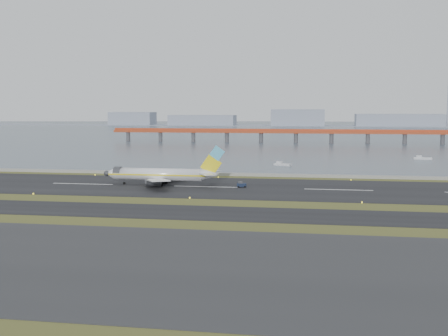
{
  "coord_description": "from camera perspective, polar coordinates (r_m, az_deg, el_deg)",
  "views": [
    {
      "loc": [
        32.84,
        -137.6,
        24.32
      ],
      "look_at": [
        6.95,
        22.0,
        6.86
      ],
      "focal_mm": 45.0,
      "sensor_mm": 36.0,
      "label": 1
    }
  ],
  "objects": [
    {
      "name": "ground",
      "position": [
        143.54,
        -4.15,
        -3.61
      ],
      "size": [
        1000.0,
        1000.0,
        0.0
      ],
      "primitive_type": "plane",
      "color": "#344117",
      "rests_on": "ground"
    },
    {
      "name": "workboat_near",
      "position": [
        237.02,
        5.93,
        0.38
      ],
      "size": [
        7.69,
        5.09,
        1.79
      ],
      "rotation": [
        0.0,
        0.0,
        -0.41
      ],
      "color": "silver",
      "rests_on": "ground"
    },
    {
      "name": "workboat_far",
      "position": [
        279.57,
        19.48,
        0.95
      ],
      "size": [
        8.21,
        3.16,
        1.95
      ],
      "rotation": [
        0.0,
        0.0,
        -0.08
      ],
      "color": "silver",
      "rests_on": "ground"
    },
    {
      "name": "bay_water",
      "position": [
        598.99,
        6.08,
        3.8
      ],
      "size": [
        1400.0,
        800.0,
        1.3
      ],
      "primitive_type": "cube",
      "color": "#404C5C",
      "rests_on": "ground"
    },
    {
      "name": "taxiway_strip",
      "position": [
        132.07,
        -5.36,
        -4.45
      ],
      "size": [
        1000.0,
        18.0,
        0.1
      ],
      "primitive_type": "cube",
      "color": "black",
      "rests_on": "ground"
    },
    {
      "name": "seawall",
      "position": [
        201.72,
        -0.22,
        -0.62
      ],
      "size": [
        1000.0,
        2.5,
        1.0
      ],
      "primitive_type": "cube",
      "color": "gray",
      "rests_on": "ground"
    },
    {
      "name": "apron_strip",
      "position": [
        92.14,
        -12.18,
        -9.25
      ],
      "size": [
        1000.0,
        50.0,
        0.1
      ],
      "primitive_type": "cube",
      "color": "#2C2C2E",
      "rests_on": "ground"
    },
    {
      "name": "pushback_tug",
      "position": [
        171.22,
        1.78,
        -1.71
      ],
      "size": [
        3.06,
        2.1,
        1.81
      ],
      "rotation": [
        0.0,
        0.0,
        0.18
      ],
      "color": "#131E36",
      "rests_on": "ground"
    },
    {
      "name": "runway_strip",
      "position": [
        172.5,
        -1.85,
        -1.93
      ],
      "size": [
        1000.0,
        45.0,
        0.1
      ],
      "primitive_type": "cube",
      "color": "black",
      "rests_on": "ground"
    },
    {
      "name": "far_shoreline",
      "position": [
        758.06,
        7.79,
        4.73
      ],
      "size": [
        1400.0,
        80.0,
        60.5
      ],
      "color": "#8E97A8",
      "rests_on": "ground"
    },
    {
      "name": "red_pier",
      "position": [
        388.18,
        7.33,
        3.6
      ],
      "size": [
        260.0,
        5.0,
        10.2
      ],
      "color": "#A73B1C",
      "rests_on": "ground"
    },
    {
      "name": "airliner",
      "position": [
        176.38,
        -6.28,
        -0.67
      ],
      "size": [
        38.52,
        32.89,
        12.8
      ],
      "color": "white",
      "rests_on": "ground"
    }
  ]
}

